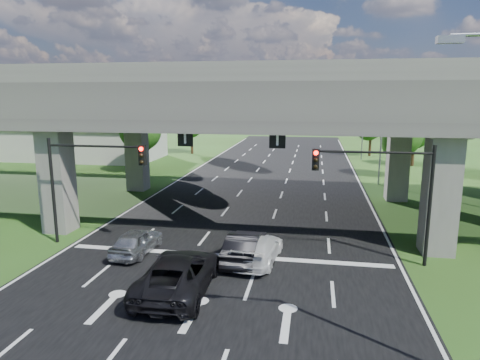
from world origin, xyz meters
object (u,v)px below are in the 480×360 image
(car_dark, at_px, (245,246))
(car_trailing, at_px, (178,274))
(car_white, at_px, (258,249))
(car_silver, at_px, (137,241))
(streetlight_beyond, at_px, (360,115))
(streetlight_far, at_px, (378,122))
(signal_right, at_px, (384,182))
(signal_left, at_px, (87,172))

(car_dark, xyz_separation_m, car_trailing, (-2.23, -3.93, 0.06))
(car_dark, xyz_separation_m, car_white, (0.68, 0.00, -0.08))
(car_trailing, bearing_deg, car_silver, -49.57)
(streetlight_beyond, relative_size, car_trailing, 1.70)
(car_silver, height_order, car_trailing, car_trailing)
(streetlight_beyond, bearing_deg, streetlight_far, -90.00)
(signal_right, bearing_deg, car_silver, -175.69)
(signal_right, height_order, streetlight_beyond, streetlight_beyond)
(car_white, distance_m, car_trailing, 4.89)
(car_dark, height_order, car_white, car_dark)
(car_dark, bearing_deg, streetlight_far, -111.81)
(signal_right, relative_size, car_dark, 1.31)
(signal_right, relative_size, car_trailing, 1.02)
(signal_left, bearing_deg, car_trailing, -35.98)
(streetlight_beyond, distance_m, car_white, 38.27)
(car_trailing, bearing_deg, streetlight_far, -116.06)
(car_silver, relative_size, car_trailing, 0.67)
(car_dark, relative_size, car_trailing, 0.78)
(signal_right, distance_m, streetlight_far, 20.25)
(car_dark, height_order, car_trailing, car_trailing)
(car_silver, bearing_deg, signal_left, -13.61)
(signal_right, distance_m, car_dark, 7.58)
(signal_right, distance_m, streetlight_beyond, 36.17)
(signal_left, distance_m, streetlight_beyond, 40.30)
(signal_left, xyz_separation_m, car_dark, (8.94, -0.94, -3.40))
(streetlight_far, distance_m, car_trailing, 27.79)
(streetlight_beyond, height_order, car_white, streetlight_beyond)
(streetlight_far, xyz_separation_m, car_silver, (-14.78, -21.00, -5.14))
(car_dark, distance_m, car_trailing, 4.52)
(streetlight_beyond, height_order, car_trailing, streetlight_beyond)
(car_dark, bearing_deg, signal_right, -170.66)
(car_white, height_order, car_trailing, car_trailing)
(car_dark, bearing_deg, car_silver, 1.34)
(signal_right, bearing_deg, streetlight_beyond, 86.39)
(signal_right, distance_m, car_white, 7.02)
(signal_right, height_order, signal_left, same)
(signal_right, relative_size, streetlight_beyond, 0.60)
(streetlight_far, distance_m, streetlight_beyond, 16.00)
(streetlight_far, bearing_deg, signal_right, -96.47)
(signal_left, xyz_separation_m, streetlight_beyond, (17.92, 36.06, 1.66))
(streetlight_beyond, height_order, car_silver, streetlight_beyond)
(signal_left, distance_m, car_white, 10.28)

